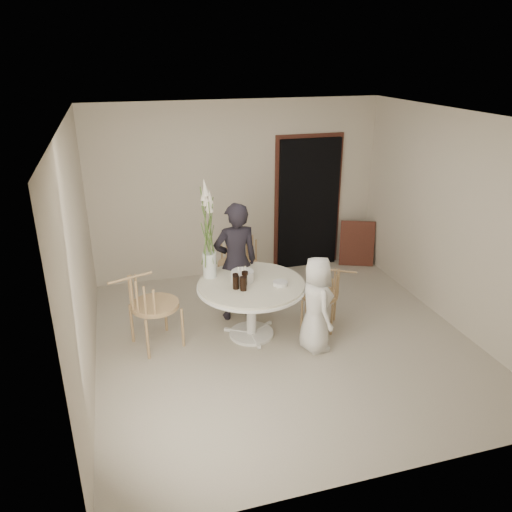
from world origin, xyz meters
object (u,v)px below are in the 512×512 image
object	(u,v)px
girl	(236,262)
birthday_cake	(242,276)
chair_left	(144,300)
chair_far	(239,254)
table	(251,291)
flower_vase	(208,235)
chair_right	(329,289)
boy	(316,304)

from	to	relation	value
girl	birthday_cake	bearing A→B (deg)	84.31
chair_left	chair_far	bearing A→B (deg)	-72.55
table	flower_vase	size ratio (longest dim) A/B	1.06
chair_far	birthday_cake	distance (m)	1.12
chair_right	flower_vase	distance (m)	1.68
girl	chair_right	bearing A→B (deg)	149.05
boy	birthday_cake	size ratio (longest dim) A/B	4.28
table	chair_right	xyz separation A→B (m)	(1.00, -0.07, -0.08)
chair_left	boy	distance (m)	2.02
flower_vase	birthday_cake	bearing A→B (deg)	-34.56
birthday_cake	flower_vase	bearing A→B (deg)	145.44
table	girl	world-z (taller)	girl
chair_far	chair_left	size ratio (longest dim) A/B	1.00
chair_far	girl	xyz separation A→B (m)	(-0.21, -0.65, 0.16)
chair_left	flower_vase	world-z (taller)	flower_vase
birthday_cake	chair_far	bearing A→B (deg)	77.92
table	birthday_cake	distance (m)	0.22
girl	birthday_cake	distance (m)	0.44
chair_left	boy	world-z (taller)	boy
chair_right	chair_left	world-z (taller)	chair_left
boy	chair_far	bearing A→B (deg)	15.63
boy	birthday_cake	bearing A→B (deg)	50.92
chair_right	chair_far	bearing A→B (deg)	-114.25
chair_right	flower_vase	xyz separation A→B (m)	(-1.45, 0.39, 0.75)
birthday_cake	chair_left	bearing A→B (deg)	-179.63
girl	flower_vase	world-z (taller)	flower_vase
birthday_cake	table	bearing A→B (deg)	-40.88
birthday_cake	flower_vase	size ratio (longest dim) A/B	0.22
flower_vase	chair_far	bearing A→B (deg)	55.02
chair_left	flower_vase	distance (m)	1.09
boy	flower_vase	bearing A→B (deg)	51.86
table	birthday_cake	xyz separation A→B (m)	(-0.09, 0.08, 0.18)
chair_far	chair_right	bearing A→B (deg)	-32.39
boy	flower_vase	world-z (taller)	flower_vase
chair_far	boy	size ratio (longest dim) A/B	0.84
chair_far	girl	size ratio (longest dim) A/B	0.62
chair_left	flower_vase	size ratio (longest dim) A/B	0.79
table	boy	distance (m)	0.82
chair_left	boy	bearing A→B (deg)	-126.08
chair_right	birthday_cake	world-z (taller)	birthday_cake
table	chair_far	bearing A→B (deg)	83.05
boy	birthday_cake	world-z (taller)	boy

